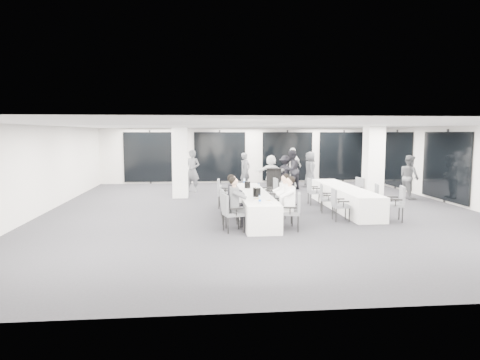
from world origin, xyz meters
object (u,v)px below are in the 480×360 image
object	(u,v)px
chair_side_right_far	(356,189)
chair_main_right_near	(294,209)
standing_guest_a	(245,169)
standing_guest_g	(192,168)
cocktail_table	(274,180)
chair_main_left_fourth	(225,198)
chair_side_left_near	(338,203)
chair_side_right_near	(397,201)
chair_side_right_mid	(373,195)
standing_guest_f	(271,170)
banquet_table_main	(253,205)
standing_guest_h	(409,174)
chair_main_right_second	(288,207)
chair_main_right_fourth	(277,195)
chair_main_right_far	(271,191)
chair_main_left_mid	(227,203)
ice_bucket_near	(257,192)
chair_main_right_mid	(281,202)
banquet_table_side	(344,198)
standing_guest_e	(310,167)
chair_main_left_second	(229,207)
chair_side_left_mid	(325,197)
ice_bucket_far	(247,185)
standing_guest_d	(293,164)
chair_main_left_far	(223,191)
chair_side_left_far	(313,190)
standing_guest_b	(291,167)
standing_guest_c	(285,170)

from	to	relation	value
chair_side_right_far	chair_main_right_near	bearing A→B (deg)	129.11
standing_guest_a	standing_guest_g	distance (m)	2.52
cocktail_table	chair_main_left_fourth	xyz separation A→B (m)	(-2.46, -5.07, 0.00)
chair_side_left_near	cocktail_table	bearing A→B (deg)	-170.11
chair_side_right_near	chair_side_right_mid	bearing A→B (deg)	14.21
chair_main_right_near	standing_guest_f	world-z (taller)	standing_guest_f
cocktail_table	chair_main_right_near	size ratio (longest dim) A/B	1.02
banquet_table_main	standing_guest_h	xyz separation A→B (m)	(6.51, 3.02, 0.59)
chair_side_right_near	chair_side_right_mid	xyz separation A→B (m)	(-0.01, 1.71, -0.08)
standing_guest_h	chair_side_right_far	bearing A→B (deg)	99.83
chair_main_right_second	chair_main_right_fourth	size ratio (longest dim) A/B	0.86
cocktail_table	chair_main_right_fourth	bearing A→B (deg)	-98.79
chair_main_left_fourth	chair_main_right_far	size ratio (longest dim) A/B	0.90
chair_main_left_mid	ice_bucket_near	xyz separation A→B (m)	(0.83, -0.50, 0.37)
chair_main_right_mid	banquet_table_side	bearing A→B (deg)	-57.34
chair_main_right_mid	standing_guest_g	bearing A→B (deg)	29.02
standing_guest_e	standing_guest_g	xyz separation A→B (m)	(-5.54, -1.28, 0.09)
banquet_table_main	chair_main_left_second	world-z (taller)	chair_main_left_second
chair_side_left_mid	banquet_table_side	bearing A→B (deg)	135.66
standing_guest_g	standing_guest_h	world-z (taller)	standing_guest_g
standing_guest_a	chair_main_right_near	bearing A→B (deg)	-130.51
chair_side_left_mid	chair_side_right_mid	distance (m)	1.66
ice_bucket_far	standing_guest_d	bearing A→B (deg)	65.08
standing_guest_e	ice_bucket_far	world-z (taller)	standing_guest_e
chair_main_right_fourth	banquet_table_main	bearing A→B (deg)	130.31
chair_main_left_fourth	chair_main_right_near	xyz separation A→B (m)	(1.66, -2.43, 0.05)
chair_main_left_mid	chair_side_right_mid	world-z (taller)	chair_main_left_mid
chair_main_left_far	chair_side_left_far	bearing A→B (deg)	101.45
chair_main_right_second	standing_guest_f	xyz separation A→B (m)	(0.77, 7.42, 0.39)
banquet_table_main	chair_side_left_far	xyz separation A→B (m)	(2.41, 1.99, 0.16)
chair_main_right_second	chair_main_right_far	distance (m)	2.82
chair_side_left_far	chair_side_right_mid	bearing A→B (deg)	52.48
chair_side_left_mid	standing_guest_e	size ratio (longest dim) A/B	0.48
ice_bucket_near	chair_main_right_fourth	bearing A→B (deg)	57.87
chair_main_right_near	chair_main_left_mid	bearing A→B (deg)	59.43
ice_bucket_far	chair_main_left_second	bearing A→B (deg)	-108.38
standing_guest_b	standing_guest_a	bearing A→B (deg)	-54.12
chair_main_right_fourth	standing_guest_b	size ratio (longest dim) A/B	0.50
cocktail_table	standing_guest_g	world-z (taller)	standing_guest_g
cocktail_table	chair_main_right_near	world-z (taller)	cocktail_table
standing_guest_a	standing_guest_c	xyz separation A→B (m)	(1.82, -0.20, -0.07)
cocktail_table	chair_main_right_second	xyz separation A→B (m)	(-0.80, -6.83, -0.01)
chair_main_right_far	ice_bucket_far	distance (m)	1.06
chair_side_right_near	ice_bucket_near	world-z (taller)	chair_side_right_near
chair_side_right_far	standing_guest_f	distance (m)	4.71
standing_guest_a	standing_guest_h	bearing A→B (deg)	-73.18
standing_guest_c	standing_guest_a	bearing A→B (deg)	20.82
chair_main_right_far	standing_guest_e	world-z (taller)	standing_guest_e
standing_guest_e	chair_side_left_mid	bearing A→B (deg)	179.32
chair_main_right_second	standing_guest_h	bearing A→B (deg)	-44.61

